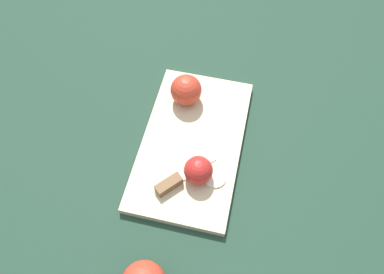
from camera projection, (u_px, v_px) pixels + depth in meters
ground_plane at (192, 146)px, 0.93m from camera, size 4.00×4.00×0.00m
cutting_board at (192, 143)px, 0.92m from camera, size 0.44×0.29×0.02m
apple_half_left at (186, 90)px, 0.94m from camera, size 0.08×0.08×0.08m
apple_half_right at (198, 170)px, 0.83m from camera, size 0.07×0.07×0.07m
knife at (172, 183)px, 0.84m from camera, size 0.15×0.11×0.02m
apple_slice at (215, 177)px, 0.86m from camera, size 0.05×0.05×0.00m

